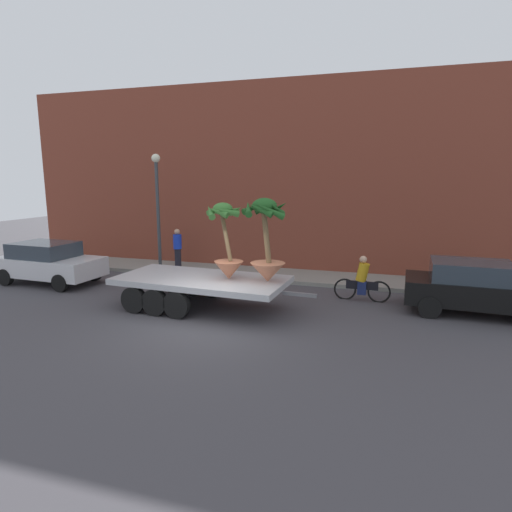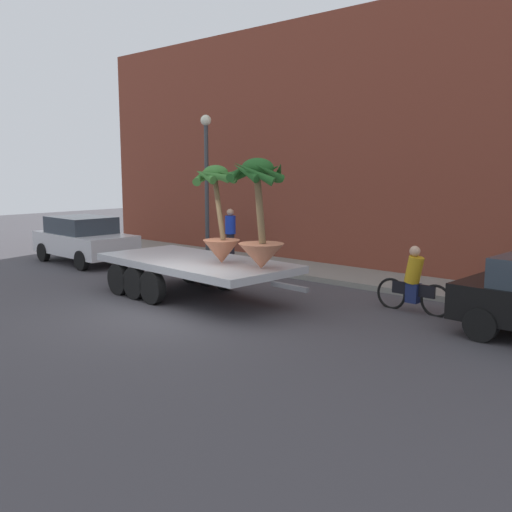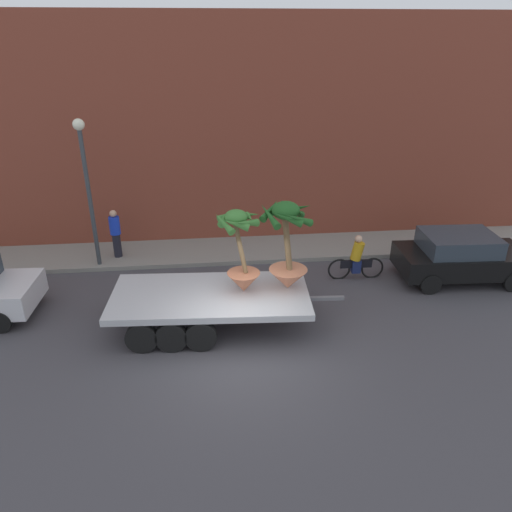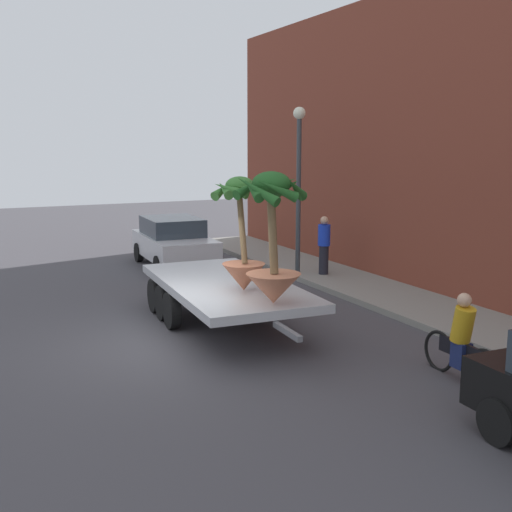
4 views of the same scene
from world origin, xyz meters
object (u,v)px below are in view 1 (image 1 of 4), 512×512
(potted_palm_rear, at_px, (266,244))
(pedestrian_near_gate, at_px, (178,248))
(potted_palm_middle, at_px, (226,244))
(cyclist, at_px, (362,281))
(trailing_car, at_px, (48,262))
(parked_car, at_px, (475,287))
(street_lamp, at_px, (157,197))
(flatbed_trailer, at_px, (195,283))

(potted_palm_rear, relative_size, pedestrian_near_gate, 1.44)
(potted_palm_rear, xyz_separation_m, potted_palm_middle, (-1.23, -0.06, -0.06))
(potted_palm_rear, bearing_deg, cyclist, 39.51)
(trailing_car, bearing_deg, cyclist, 5.43)
(parked_car, bearing_deg, potted_palm_rear, -163.27)
(potted_palm_middle, xyz_separation_m, trailing_car, (-7.79, 1.15, -1.22))
(pedestrian_near_gate, bearing_deg, cyclist, -15.72)
(potted_palm_rear, relative_size, street_lamp, 0.51)
(potted_palm_middle, distance_m, trailing_car, 7.96)
(potted_palm_rear, bearing_deg, parked_car, 16.73)
(trailing_car, bearing_deg, street_lamp, 40.55)
(parked_car, distance_m, street_lamp, 12.15)
(flatbed_trailer, bearing_deg, trailing_car, 170.29)
(flatbed_trailer, height_order, cyclist, cyclist)
(cyclist, bearing_deg, parked_car, -7.18)
(parked_car, relative_size, pedestrian_near_gate, 2.41)
(potted_palm_middle, distance_m, pedestrian_near_gate, 6.09)
(potted_palm_middle, height_order, cyclist, potted_palm_middle)
(potted_palm_rear, xyz_separation_m, trailing_car, (-9.01, 1.09, -1.28))
(flatbed_trailer, xyz_separation_m, cyclist, (4.97, 2.26, -0.09))
(pedestrian_near_gate, bearing_deg, flatbed_trailer, -56.87)
(cyclist, height_order, street_lamp, street_lamp)
(cyclist, distance_m, street_lamp, 8.98)
(cyclist, distance_m, trailing_car, 11.74)
(potted_palm_middle, bearing_deg, pedestrian_near_gate, 131.76)
(potted_palm_rear, relative_size, parked_car, 0.60)
(pedestrian_near_gate, bearing_deg, parked_car, -13.27)
(potted_palm_rear, xyz_separation_m, parked_car, (5.95, 1.79, -1.28))
(street_lamp, bearing_deg, pedestrian_near_gate, 45.92)
(parked_car, relative_size, street_lamp, 0.85)
(cyclist, relative_size, trailing_car, 0.44)
(potted_palm_rear, height_order, cyclist, potted_palm_rear)
(trailing_car, bearing_deg, pedestrian_near_gate, 41.39)
(potted_palm_middle, height_order, street_lamp, street_lamp)
(trailing_car, relative_size, pedestrian_near_gate, 2.42)
(potted_palm_middle, height_order, pedestrian_near_gate, potted_palm_middle)
(potted_palm_middle, height_order, parked_car, potted_palm_middle)
(cyclist, relative_size, street_lamp, 0.38)
(flatbed_trailer, height_order, pedestrian_near_gate, pedestrian_near_gate)
(cyclist, bearing_deg, street_lamp, 168.89)
(flatbed_trailer, bearing_deg, pedestrian_near_gate, 123.13)
(potted_palm_middle, distance_m, parked_car, 7.51)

